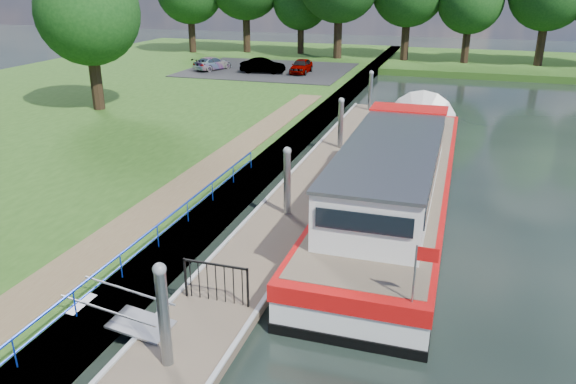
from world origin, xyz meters
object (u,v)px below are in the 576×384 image
(car_a, at_px, (301,66))
(car_b, at_px, (263,66))
(car_c, at_px, (212,63))
(barge, at_px, (399,174))
(pontoon, at_px, (318,179))

(car_a, bearing_deg, car_b, -165.14)
(car_a, relative_size, car_b, 0.94)
(car_a, distance_m, car_c, 8.02)
(car_c, bearing_deg, barge, 148.35)
(barge, xyz_separation_m, car_c, (-19.27, 24.13, 0.31))
(pontoon, height_order, car_a, car_a)
(car_b, bearing_deg, car_a, -80.63)
(pontoon, height_order, barge, barge)
(pontoon, distance_m, car_c, 28.12)
(pontoon, xyz_separation_m, car_a, (-7.67, 23.88, 1.25))
(pontoon, bearing_deg, car_c, 123.91)
(pontoon, bearing_deg, barge, -12.76)
(pontoon, distance_m, car_a, 25.12)
(car_a, xyz_separation_m, car_b, (-3.15, -0.94, 0.02))
(barge, bearing_deg, pontoon, 167.24)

